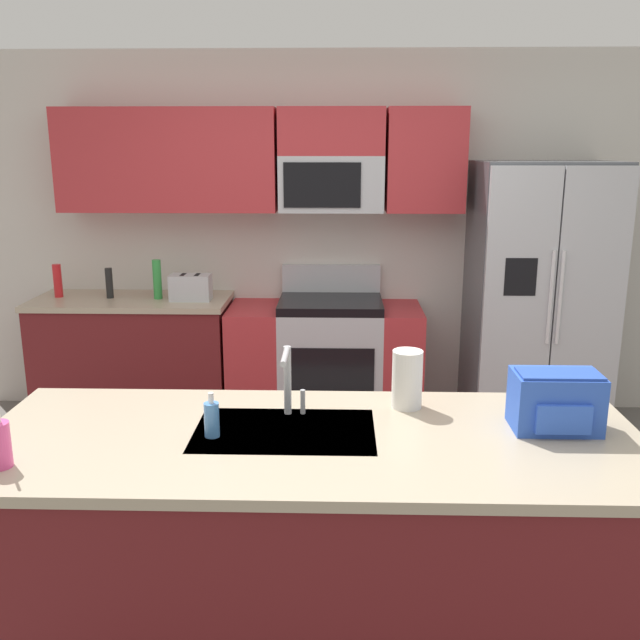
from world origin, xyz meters
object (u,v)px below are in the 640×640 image
at_px(bottle_green, 157,279).
at_px(pepper_mill, 109,283).
at_px(toaster, 191,287).
at_px(sink_faucet, 288,376).
at_px(bottle_red, 58,281).
at_px(refrigerator, 538,299).
at_px(soap_dispenser, 212,419).
at_px(backpack, 556,400).
at_px(range_oven, 325,361).
at_px(paper_towel_roll, 407,379).

bearing_deg(bottle_green, pepper_mill, 177.91).
bearing_deg(toaster, sink_faucet, -68.49).
relative_size(pepper_mill, bottle_red, 0.91).
distance_m(refrigerator, soap_dispenser, 2.95).
distance_m(bottle_red, soap_dispenser, 2.85).
bearing_deg(soap_dispenser, backpack, 4.58).
height_order(bottle_green, backpack, bottle_green).
bearing_deg(pepper_mill, bottle_red, 176.25).
xyz_separation_m(toaster, pepper_mill, (-0.59, 0.05, 0.02)).
xyz_separation_m(range_oven, pepper_mill, (-1.52, -0.00, 0.56)).
distance_m(refrigerator, paper_towel_roll, 2.27).
height_order(toaster, bottle_green, bottle_green).
bearing_deg(bottle_red, toaster, -4.43).
xyz_separation_m(soap_dispenser, backpack, (1.28, 0.10, 0.05)).
xyz_separation_m(pepper_mill, paper_towel_roll, (1.90, -2.06, 0.01)).
xyz_separation_m(pepper_mill, bottle_red, (-0.38, 0.02, 0.01)).
height_order(soap_dispenser, backpack, backpack).
xyz_separation_m(refrigerator, bottle_green, (-2.64, 0.06, 0.11)).
height_order(range_oven, bottle_green, bottle_green).
bearing_deg(backpack, bottle_red, 140.72).
bearing_deg(refrigerator, backpack, -103.88).
distance_m(refrigerator, bottle_red, 3.37).
distance_m(bottle_green, backpack, 3.09).
height_order(pepper_mill, backpack, backpack).
relative_size(toaster, bottle_green, 1.01).
xyz_separation_m(bottle_red, soap_dispenser, (1.53, -2.41, -0.05)).
height_order(range_oven, pepper_mill, pepper_mill).
relative_size(sink_faucet, soap_dispenser, 1.66).
xyz_separation_m(refrigerator, bottle_red, (-3.36, 0.09, 0.09)).
bearing_deg(bottle_green, toaster, -8.79).
bearing_deg(soap_dispenser, paper_towel_roll, 23.22).
height_order(sink_faucet, soap_dispenser, sink_faucet).
distance_m(toaster, bottle_green, 0.25).
bearing_deg(paper_towel_roll, pepper_mill, 132.68).
xyz_separation_m(pepper_mill, bottle_green, (0.35, -0.01, 0.03)).
height_order(bottle_green, paper_towel_roll, bottle_green).
height_order(bottle_red, soap_dispenser, bottle_red).
bearing_deg(range_oven, paper_towel_roll, -79.65).
bearing_deg(range_oven, soap_dispenser, -98.77).
distance_m(sink_faucet, backpack, 1.02).
xyz_separation_m(toaster, soap_dispenser, (0.57, -2.33, -0.02)).
bearing_deg(pepper_mill, sink_faucet, -56.78).
relative_size(pepper_mill, bottle_green, 0.77).
relative_size(pepper_mill, paper_towel_roll, 0.89).
bearing_deg(sink_faucet, pepper_mill, 123.22).
distance_m(bottle_red, sink_faucet, 2.85).
distance_m(refrigerator, bottle_green, 2.64).
xyz_separation_m(toaster, bottle_red, (-0.97, 0.07, 0.03)).
xyz_separation_m(range_oven, soap_dispenser, (-0.37, -2.38, 0.53)).
bearing_deg(range_oven, bottle_red, 179.33).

